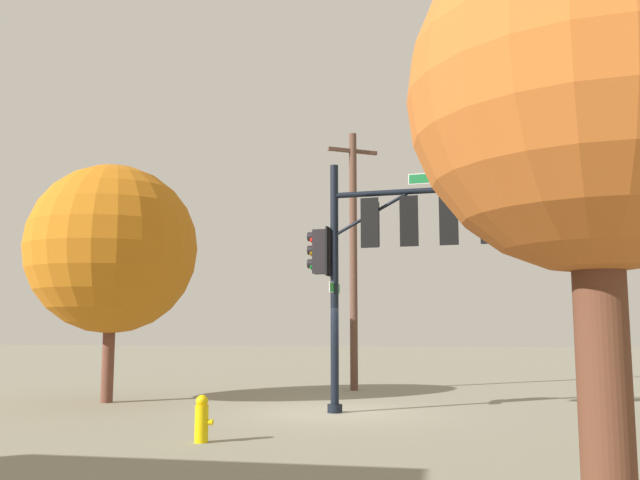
# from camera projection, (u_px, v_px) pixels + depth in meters

# --- Properties ---
(ground_plane) EXTENTS (120.00, 120.00, 0.00)m
(ground_plane) POSITION_uv_depth(u_px,v_px,m) (335.00, 413.00, 16.45)
(ground_plane) COLOR gray
(signal_pole_assembly) EXTENTS (4.92, 1.09, 6.07)m
(signal_pole_assembly) POSITION_uv_depth(u_px,v_px,m) (393.00, 239.00, 16.59)
(signal_pole_assembly) COLOR black
(signal_pole_assembly) RESTS_ON ground_plane
(utility_pole) EXTENTS (1.60, 1.04, 8.62)m
(utility_pole) POSITION_uv_depth(u_px,v_px,m) (353.00, 254.00, 22.95)
(utility_pole) COLOR brown
(utility_pole) RESTS_ON ground_plane
(fire_hydrant) EXTENTS (0.33, 0.24, 0.83)m
(fire_hydrant) POSITION_uv_depth(u_px,v_px,m) (202.00, 419.00, 12.21)
(fire_hydrant) COLOR yellow
(fire_hydrant) RESTS_ON ground_plane
(tree_near) EXTENTS (3.02, 3.02, 5.47)m
(tree_near) POSITION_uv_depth(u_px,v_px,m) (589.00, 98.00, 5.69)
(tree_near) COLOR brown
(tree_near) RESTS_ON ground_plane
(tree_far) EXTENTS (4.72, 4.72, 6.59)m
(tree_far) POSITION_uv_depth(u_px,v_px,m) (112.00, 249.00, 19.23)
(tree_far) COLOR brown
(tree_far) RESTS_ON ground_plane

